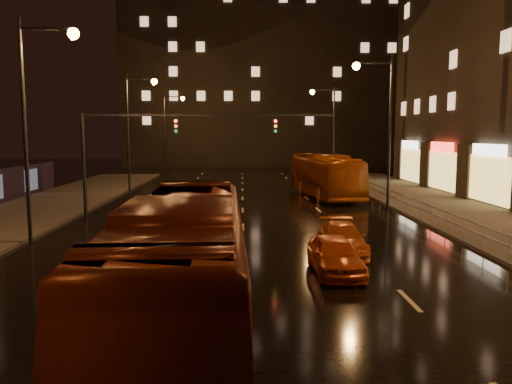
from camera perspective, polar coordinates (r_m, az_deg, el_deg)
The scene contains 9 objects.
ground at distance 30.80m, azimuth -1.54°, elevation -2.65°, with size 140.00×140.00×0.00m, color black.
sidewalk_right at distance 29.19m, azimuth 26.09°, elevation -3.71°, with size 7.00×70.00×0.15m, color #38332D.
building_distant at distance 83.51m, azimuth 1.22°, elevation 15.64°, with size 44.00×16.00×36.00m, color black.
traffic_signal at distance 30.81m, azimuth -11.07°, elevation 6.08°, with size 15.31×0.32×6.20m.
railing_right at distance 30.46m, azimuth 18.04°, elevation -1.38°, with size 0.05×56.00×1.00m.
bus_red at distance 12.91m, azimuth -8.20°, elevation -8.09°, with size 2.89×12.36×3.44m, color #601D0D.
bus_curb at distance 39.99m, azimuth 7.82°, elevation 1.87°, with size 2.83×12.09×3.37m, color #9D420F.
taxi_near at distance 18.20m, azimuth 9.01°, elevation -7.12°, with size 1.60×3.99×1.36m, color #D44D13.
taxi_far at distance 21.27m, azimuth 9.79°, elevation -5.27°, with size 1.76×4.33×1.26m, color #C95512.
Camera 1 is at (-0.03, -10.40, 5.00)m, focal length 35.00 mm.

